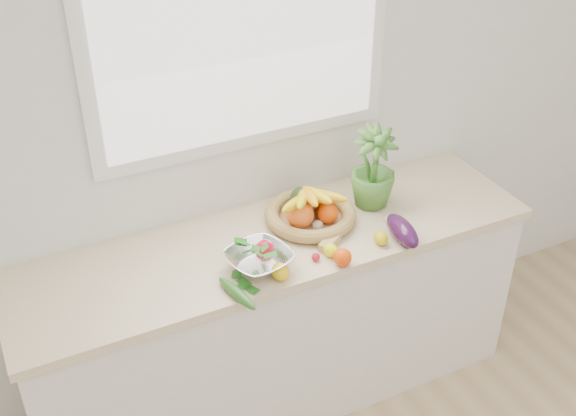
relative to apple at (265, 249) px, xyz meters
name	(u,v)px	position (x,y,z in m)	size (l,w,h in m)	color
back_wall	(243,113)	(0.09, 0.39, 0.41)	(4.50, 0.02, 2.70)	white
counter_cabinet	(276,323)	(0.09, 0.09, -0.51)	(2.20, 0.58, 0.86)	silver
countertop	(275,242)	(0.09, 0.09, -0.06)	(2.24, 0.62, 0.04)	beige
window_frame	(241,20)	(0.09, 0.38, 0.81)	(1.30, 0.03, 1.10)	white
window_pane	(243,21)	(0.09, 0.36, 0.81)	(1.18, 0.01, 0.98)	white
orange_loose	(343,257)	(0.25, -0.19, 0.00)	(0.07, 0.07, 0.07)	#F54707
lemon_a	(280,272)	(-0.01, -0.15, -0.01)	(0.07, 0.08, 0.07)	yellow
lemon_b	(381,238)	(0.47, -0.13, -0.01)	(0.06, 0.07, 0.06)	#D2BD0B
lemon_c	(331,250)	(0.24, -0.11, -0.01)	(0.05, 0.07, 0.05)	#FDFD0D
apple	(265,249)	(0.00, 0.00, 0.00)	(0.08, 0.08, 0.08)	#B30E22
ginger	(330,243)	(0.27, -0.06, -0.02)	(0.12, 0.05, 0.04)	tan
garlic_a	(321,237)	(0.25, 0.00, -0.02)	(0.05, 0.05, 0.04)	silver
garlic_b	(318,225)	(0.28, 0.08, -0.02)	(0.05, 0.05, 0.04)	beige
garlic_c	(391,220)	(0.58, -0.03, -0.02)	(0.05, 0.05, 0.04)	silver
eggplant	(402,231)	(0.56, -0.15, 0.01)	(0.09, 0.23, 0.09)	#300E35
cucumber	(237,293)	(-0.20, -0.19, -0.02)	(0.04, 0.23, 0.04)	#20581A
radish	(316,257)	(0.17, -0.11, -0.02)	(0.03, 0.03, 0.03)	red
potted_herb	(373,167)	(0.59, 0.14, 0.15)	(0.20, 0.20, 0.36)	#447D2D
fruit_basket	(310,211)	(0.28, 0.14, 0.02)	(0.48, 0.48, 0.19)	tan
colander_with_spinach	(259,257)	(-0.06, -0.07, 0.03)	(0.30, 0.30, 0.13)	silver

